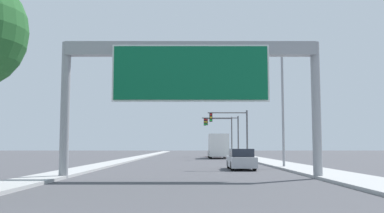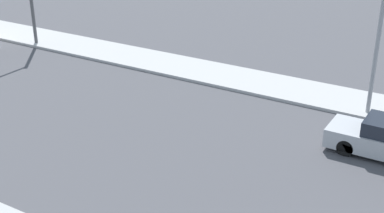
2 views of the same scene
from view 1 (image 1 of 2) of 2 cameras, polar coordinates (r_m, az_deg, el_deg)
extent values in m
cube|color=#A6A6A6|center=(64.31, 7.03, -6.64)|extent=(3.00, 120.00, 0.15)
cube|color=#A6A6A6|center=(64.27, -6.46, -6.65)|extent=(2.00, 120.00, 0.15)
cylinder|color=gray|center=(22.86, -16.45, -0.39)|extent=(0.47, 0.47, 7.02)
cylinder|color=gray|center=(22.82, 16.36, -0.38)|extent=(0.47, 0.47, 7.02)
cube|color=gray|center=(22.40, -0.06, 7.67)|extent=(12.90, 0.60, 0.70)
cube|color=white|center=(21.84, -0.06, 4.47)|extent=(8.02, 0.08, 2.94)
cube|color=#0A5B38|center=(21.79, -0.06, 4.49)|extent=(7.82, 0.16, 2.74)
cube|color=#A5A8AD|center=(30.34, 6.67, -7.34)|extent=(1.70, 4.51, 0.72)
cube|color=#1E232D|center=(30.10, 6.70, -6.14)|extent=(1.50, 2.35, 0.55)
cylinder|color=black|center=(31.67, 5.04, -7.66)|extent=(0.22, 0.64, 0.64)
cylinder|color=black|center=(31.83, 7.72, -7.62)|extent=(0.22, 0.64, 0.64)
cylinder|color=black|center=(28.89, 5.52, -7.89)|extent=(0.22, 0.64, 0.64)
cylinder|color=black|center=(29.06, 8.45, -7.84)|extent=(0.22, 0.64, 0.64)
cube|color=red|center=(65.20, 3.16, -6.22)|extent=(1.79, 4.33, 0.78)
cube|color=#1E232D|center=(64.97, 3.16, -5.62)|extent=(1.58, 2.25, 0.58)
cylinder|color=black|center=(66.51, 2.41, -6.42)|extent=(0.22, 0.64, 0.64)
cylinder|color=black|center=(66.59, 3.77, -6.41)|extent=(0.22, 0.64, 0.64)
cylinder|color=black|center=(63.82, 2.51, -6.46)|extent=(0.22, 0.64, 0.64)
cylinder|color=black|center=(63.91, 3.93, -6.45)|extent=(0.22, 0.64, 0.64)
cube|color=navy|center=(59.76, 3.43, -5.66)|extent=(2.22, 2.04, 1.87)
cube|color=silver|center=(56.11, 3.64, -5.17)|extent=(2.42, 5.26, 2.88)
cylinder|color=black|center=(59.62, 2.41, -6.38)|extent=(0.28, 1.00, 1.00)
cylinder|color=black|center=(59.74, 4.47, -6.36)|extent=(0.28, 1.00, 1.00)
cylinder|color=black|center=(54.76, 2.61, -6.47)|extent=(0.28, 1.00, 1.00)
cylinder|color=black|center=(54.89, 4.85, -6.46)|extent=(0.28, 1.00, 1.00)
cylinder|color=#4C4C4F|center=(52.27, 7.48, -3.77)|extent=(0.20, 0.20, 5.97)
cylinder|color=#4C4C4F|center=(52.16, 4.85, -0.84)|extent=(4.76, 0.14, 0.14)
cube|color=black|center=(51.99, 2.66, -1.47)|extent=(0.35, 0.28, 1.05)
cylinder|color=red|center=(51.86, 2.66, -1.07)|extent=(0.22, 0.04, 0.22)
cylinder|color=yellow|center=(51.83, 2.66, -1.46)|extent=(0.22, 0.04, 0.22)
cylinder|color=green|center=(51.81, 2.66, -1.84)|extent=(0.22, 0.04, 0.22)
cylinder|color=#4C4C4F|center=(62.20, 6.30, -4.01)|extent=(0.20, 0.20, 5.99)
cylinder|color=#4C4C4F|center=(62.09, 3.88, -1.53)|extent=(5.23, 0.14, 0.14)
cube|color=black|center=(61.95, 1.85, -2.07)|extent=(0.35, 0.28, 1.05)
cylinder|color=red|center=(61.82, 1.86, -1.74)|extent=(0.22, 0.04, 0.22)
cylinder|color=yellow|center=(61.79, 1.86, -2.06)|extent=(0.22, 0.04, 0.22)
cylinder|color=green|center=(61.78, 1.86, -2.38)|extent=(0.22, 0.04, 0.22)
cylinder|color=#4C4C4F|center=(72.16, 5.45, -3.97)|extent=(0.20, 0.20, 6.53)
cylinder|color=#4C4C4F|center=(72.11, 3.62, -1.63)|extent=(4.55, 0.14, 0.14)
cube|color=black|center=(71.98, 2.10, -2.08)|extent=(0.35, 0.28, 1.05)
cylinder|color=red|center=(71.84, 2.11, -1.80)|extent=(0.22, 0.04, 0.22)
cylinder|color=yellow|center=(71.82, 2.11, -2.08)|extent=(0.22, 0.04, 0.22)
cylinder|color=green|center=(71.81, 2.11, -2.36)|extent=(0.22, 0.04, 0.22)
cylinder|color=gray|center=(32.56, 12.14, -0.24)|extent=(0.18, 0.18, 8.87)
cylinder|color=gray|center=(33.01, 10.21, 7.19)|extent=(2.08, 0.12, 0.12)
cube|color=#B2B2A8|center=(32.82, 8.42, 7.05)|extent=(0.60, 0.28, 0.20)
camera|label=2|loc=(32.47, -28.78, 10.06)|focal=50.00mm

